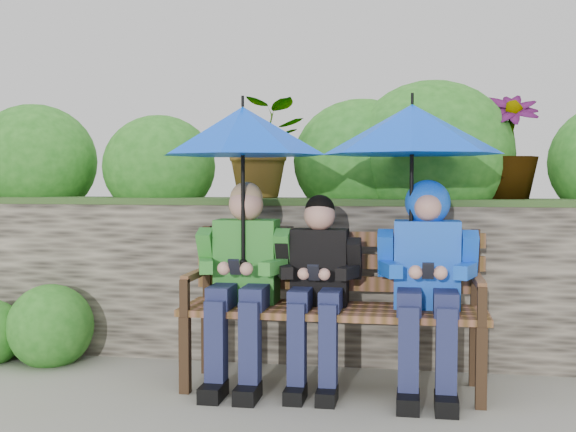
% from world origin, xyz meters
% --- Properties ---
extents(ground, '(60.00, 60.00, 0.00)m').
position_xyz_m(ground, '(0.00, 0.00, 0.00)').
color(ground, gray).
rests_on(ground, ground).
extents(garden_backdrop, '(8.00, 2.87, 1.86)m').
position_xyz_m(garden_backdrop, '(-0.14, 1.59, 0.64)').
color(garden_backdrop, '#302C26').
rests_on(garden_backdrop, ground).
extents(park_bench, '(1.66, 0.49, 0.88)m').
position_xyz_m(park_bench, '(0.25, 0.16, 0.50)').
color(park_bench, '#312114').
rests_on(park_bench, ground).
extents(boy_left, '(0.52, 0.61, 1.14)m').
position_xyz_m(boy_left, '(-0.25, 0.08, 0.63)').
color(boy_left, '#3B8A34').
rests_on(boy_left, ground).
extents(boy_middle, '(0.47, 0.54, 1.07)m').
position_xyz_m(boy_middle, '(0.17, 0.09, 0.60)').
color(boy_middle, black).
rests_on(boy_middle, ground).
extents(boy_right, '(0.53, 0.64, 1.15)m').
position_xyz_m(boy_right, '(0.76, 0.09, 0.68)').
color(boy_right, blue).
rests_on(boy_right, ground).
extents(umbrella_left, '(0.91, 0.91, 0.94)m').
position_xyz_m(umbrella_left, '(-0.25, 0.07, 1.42)').
color(umbrella_left, '#0041EB').
rests_on(umbrella_left, ground).
extents(umbrella_right, '(0.97, 0.97, 0.92)m').
position_xyz_m(umbrella_right, '(0.67, 0.13, 1.42)').
color(umbrella_right, '#0041EB').
rests_on(umbrella_right, ground).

